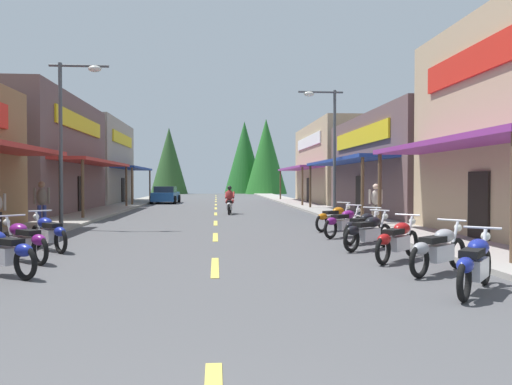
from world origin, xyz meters
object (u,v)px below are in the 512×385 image
at_px(pedestrian_browsing, 42,201).
at_px(streetlamp_left, 70,121).
at_px(rider_cruising_lead, 230,202).
at_px(pedestrian_waiting, 376,202).
at_px(motorcycle_parked_right_4, 363,226).
at_px(motorcycle_parked_left_2, 2,251).
at_px(motorcycle_parked_right_0, 475,263).
at_px(motorcycle_parked_left_4, 49,232).
at_px(parked_car_curbside, 166,195).
at_px(streetlamp_right, 328,135).
at_px(motorcycle_parked_right_1, 439,249).
at_px(motorcycle_parked_right_5, 344,222).
at_px(motorcycle_parked_right_3, 368,231).
at_px(motorcycle_parked_right_2, 398,239).
at_px(motorcycle_parked_left_3, 24,240).
at_px(motorcycle_parked_right_6, 334,217).

bearing_deg(pedestrian_browsing, streetlamp_left, 65.03).
height_order(rider_cruising_lead, pedestrian_waiting, pedestrian_waiting).
xyz_separation_m(motorcycle_parked_right_4, motorcycle_parked_left_2, (-8.33, -4.36, 0.00)).
bearing_deg(motorcycle_parked_right_0, pedestrian_browsing, 83.69).
height_order(streetlamp_left, motorcycle_parked_left_4, streetlamp_left).
relative_size(rider_cruising_lead, parked_car_curbside, 0.49).
xyz_separation_m(streetlamp_right, motorcycle_parked_right_1, (-1.02, -14.01, -3.56)).
xyz_separation_m(motorcycle_parked_left_2, parked_car_curbside, (-0.11, 31.23, 0.20)).
height_order(motorcycle_parked_right_1, motorcycle_parked_right_5, same).
bearing_deg(motorcycle_parked_right_3, parked_car_curbside, 68.20).
distance_m(motorcycle_parked_left_4, parked_car_curbside, 27.78).
xyz_separation_m(motorcycle_parked_right_1, motorcycle_parked_left_2, (-8.39, 0.37, 0.00)).
xyz_separation_m(motorcycle_parked_right_0, motorcycle_parked_right_1, (0.19, 1.70, 0.00)).
height_order(motorcycle_parked_right_1, motorcycle_parked_right_2, same).
bearing_deg(motorcycle_parked_right_2, motorcycle_parked_right_5, 44.92).
height_order(motorcycle_parked_left_2, motorcycle_parked_left_4, same).
xyz_separation_m(motorcycle_parked_left_2, pedestrian_waiting, (10.45, 9.61, 0.51)).
height_order(streetlamp_right, motorcycle_parked_right_4, streetlamp_right).
bearing_deg(motorcycle_parked_right_2, rider_cruising_lead, 57.04).
bearing_deg(pedestrian_waiting, motorcycle_parked_right_2, 164.46).
xyz_separation_m(motorcycle_parked_right_4, pedestrian_waiting, (2.12, 5.25, 0.51)).
height_order(motorcycle_parked_left_3, pedestrian_browsing, pedestrian_browsing).
distance_m(motorcycle_parked_left_3, pedestrian_browsing, 7.98).
relative_size(motorcycle_parked_right_3, motorcycle_parked_left_2, 0.97).
xyz_separation_m(streetlamp_left, pedestrian_browsing, (-1.10, 0.20, -2.98)).
xyz_separation_m(motorcycle_parked_left_3, pedestrian_waiting, (10.69, 7.94, 0.51)).
height_order(pedestrian_browsing, parked_car_curbside, pedestrian_browsing).
xyz_separation_m(motorcycle_parked_right_1, motorcycle_parked_left_4, (-8.68, 3.82, 0.00)).
bearing_deg(motorcycle_parked_right_3, motorcycle_parked_right_0, -126.21).
bearing_deg(motorcycle_parked_right_6, motorcycle_parked_right_5, -132.48).
xyz_separation_m(motorcycle_parked_right_5, motorcycle_parked_left_4, (-8.47, -2.50, 0.00)).
distance_m(motorcycle_parked_left_2, motorcycle_parked_left_3, 1.70).
bearing_deg(motorcycle_parked_right_2, motorcycle_parked_right_1, -125.64).
relative_size(motorcycle_parked_right_2, motorcycle_parked_left_3, 0.98).
distance_m(streetlamp_right, motorcycle_parked_right_2, 13.03).
bearing_deg(motorcycle_parked_right_3, motorcycle_parked_right_2, -124.91).
distance_m(streetlamp_left, parked_car_curbside, 22.39).
relative_size(streetlamp_right, pedestrian_browsing, 3.42).
bearing_deg(motorcycle_parked_right_0, motorcycle_parked_right_5, 40.66).
xyz_separation_m(motorcycle_parked_right_6, rider_cruising_lead, (-3.57, 9.49, 0.17)).
xyz_separation_m(streetlamp_right, pedestrian_browsing, (-11.89, -4.32, -2.98)).
distance_m(motorcycle_parked_right_5, motorcycle_parked_left_2, 10.12).
bearing_deg(parked_car_curbside, streetlamp_left, 178.88).
bearing_deg(motorcycle_parked_right_4, motorcycle_parked_right_5, 52.09).
xyz_separation_m(streetlamp_right, rider_cruising_lead, (-4.62, 3.79, -3.39)).
relative_size(motorcycle_parked_right_2, parked_car_curbside, 0.37).
xyz_separation_m(motorcycle_parked_right_0, motorcycle_parked_right_6, (0.15, 10.01, 0.00)).
relative_size(motorcycle_parked_right_5, pedestrian_browsing, 0.95).
height_order(streetlamp_left, motorcycle_parked_left_3, streetlamp_left).
relative_size(motorcycle_parked_right_2, motorcycle_parked_right_6, 0.91).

